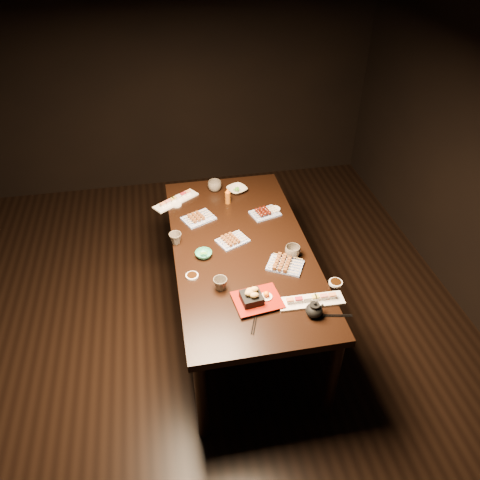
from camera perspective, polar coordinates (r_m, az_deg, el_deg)
name	(u,v)px	position (r m, az deg, el deg)	size (l,w,h in m)	color
ground	(214,358)	(3.43, -3.19, -14.15)	(5.00, 5.00, 0.00)	black
dining_table	(241,288)	(3.37, 0.16, -5.82)	(0.90, 1.80, 0.75)	black
sushi_platter_near	(311,299)	(2.76, 8.67, -7.13)	(0.39, 0.11, 0.05)	white
sushi_platter_far	(176,199)	(3.59, -7.85, 4.98)	(0.37, 0.10, 0.05)	white
yakitori_plate_center	(233,238)	(3.15, -0.91, 0.19)	(0.20, 0.14, 0.05)	#828EB6
yakitori_plate_right	(285,263)	(2.97, 5.55, -2.80)	(0.22, 0.16, 0.06)	#828EB6
yakitori_plate_left	(198,216)	(3.37, -5.10, 2.92)	(0.22, 0.16, 0.06)	#828EB6
tsukune_plate	(265,211)	(3.42, 3.08, 3.51)	(0.20, 0.15, 0.05)	#828EB6
edamame_bowl_green	(204,254)	(3.05, -4.46, -1.74)	(0.11, 0.11, 0.03)	#34A075
edamame_bowl_cream	(237,190)	(3.68, -0.38, 6.17)	(0.15, 0.15, 0.04)	beige
tempura_tray	(257,296)	(2.71, 2.15, -6.83)	(0.27, 0.22, 0.10)	black
teacup_near_left	(220,284)	(2.80, -2.42, -5.37)	(0.09, 0.09, 0.08)	#51493E
teacup_mid_right	(293,252)	(3.04, 6.43, -1.40)	(0.10, 0.10, 0.08)	#51493E
teacup_far_left	(176,238)	(3.16, -7.87, 0.19)	(0.08, 0.08, 0.08)	#51493E
teacup_far_right	(215,186)	(3.69, -3.11, 6.61)	(0.10, 0.10, 0.08)	#51493E
teapot	(314,309)	(2.67, 9.04, -8.30)	(0.12, 0.12, 0.10)	black
condiment_bottle	(228,196)	(3.52, -1.50, 5.41)	(0.04, 0.04, 0.13)	brown
sauce_dish_west	(192,276)	(2.91, -5.86, -4.38)	(0.08, 0.08, 0.01)	white
sauce_dish_east	(274,209)	(3.48, 4.19, 3.74)	(0.09, 0.09, 0.02)	white
sauce_dish_se	(336,283)	(2.91, 11.58, -5.12)	(0.08, 0.08, 0.01)	white
sauce_dish_nw	(176,204)	(3.56, -7.76, 4.32)	(0.08, 0.08, 0.01)	white
chopsticks_near	(255,319)	(2.65, 1.85, -9.64)	(0.22, 0.02, 0.01)	black
chopsticks_se	(335,316)	(2.72, 11.45, -9.01)	(0.20, 0.02, 0.01)	black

